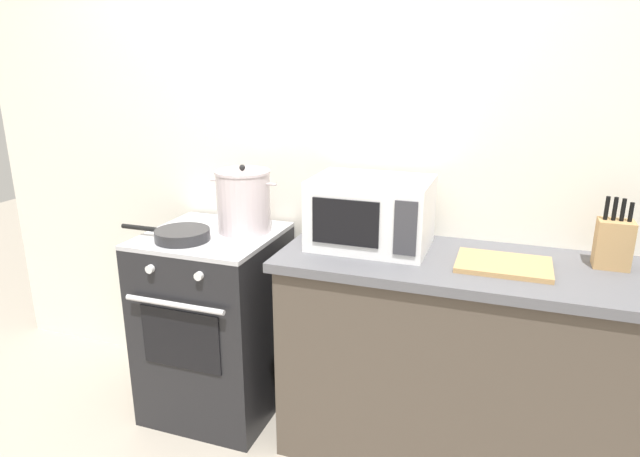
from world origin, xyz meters
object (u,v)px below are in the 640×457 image
(stock_pot, at_px, (244,201))
(knife_block, at_px, (613,243))
(cutting_board, at_px, (504,265))
(stove, at_px, (216,322))
(frying_pan, at_px, (181,235))
(microwave, at_px, (371,213))

(stock_pot, distance_m, knife_block, 1.57)
(stock_pot, relative_size, cutting_board, 0.94)
(stock_pot, bearing_deg, stove, -144.87)
(stove, distance_m, frying_pan, 0.51)
(stock_pot, bearing_deg, knife_block, 1.77)
(stove, relative_size, cutting_board, 2.56)
(frying_pan, bearing_deg, cutting_board, 5.40)
(microwave, xyz_separation_m, cutting_board, (0.56, -0.08, -0.14))
(frying_pan, height_order, microwave, microwave)
(knife_block, bearing_deg, cutting_board, -160.40)
(frying_pan, height_order, cutting_board, frying_pan)
(cutting_board, bearing_deg, knife_block, 19.60)
(cutting_board, height_order, knife_block, knife_block)
(stock_pot, xyz_separation_m, frying_pan, (-0.21, -0.22, -0.12))
(cutting_board, distance_m, knife_block, 0.43)
(stove, relative_size, stock_pot, 2.71)
(microwave, xyz_separation_m, knife_block, (0.95, 0.06, -0.05))
(stock_pot, height_order, microwave, stock_pot)
(stock_pot, height_order, knife_block, stock_pot)
(frying_pan, distance_m, cutting_board, 1.39)
(stove, distance_m, stock_pot, 0.63)
(stock_pot, distance_m, microwave, 0.62)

